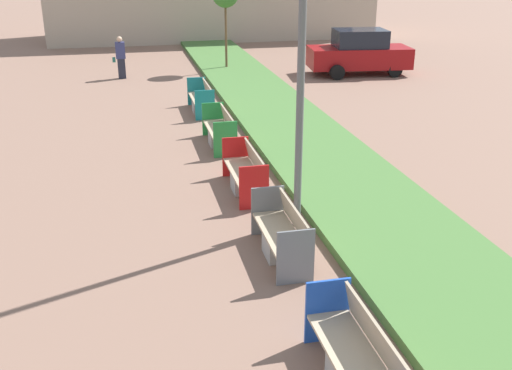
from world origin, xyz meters
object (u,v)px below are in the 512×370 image
at_px(street_lamp_post, 303,10).
at_px(bench_grey_frame, 282,237).
at_px(bench_blue_frame, 357,363).
at_px(bench_teal_frame, 202,101).
at_px(pedestrian_walking, 121,57).
at_px(bench_red_frame, 246,175).
at_px(parked_car_distant, 359,53).
at_px(bench_green_frame, 220,132).

bearing_deg(street_lamp_post, bench_grey_frame, -117.59).
height_order(bench_blue_frame, bench_teal_frame, same).
height_order(bench_grey_frame, pedestrian_walking, pedestrian_walking).
bearing_deg(bench_grey_frame, pedestrian_walking, 98.65).
xyz_separation_m(bench_red_frame, pedestrian_walking, (-2.46, 13.07, 0.49)).
bearing_deg(bench_teal_frame, parked_car_distant, 32.91).
relative_size(bench_green_frame, street_lamp_post, 0.28).
height_order(street_lamp_post, parked_car_distant, street_lamp_post).
height_order(bench_green_frame, parked_car_distant, parked_car_distant).
xyz_separation_m(bench_red_frame, bench_green_frame, (0.00, 3.37, 0.00)).
relative_size(bench_red_frame, street_lamp_post, 0.28).
bearing_deg(pedestrian_walking, bench_green_frame, -75.78).
distance_m(bench_grey_frame, street_lamp_post, 3.91).
bearing_deg(bench_teal_frame, bench_blue_frame, -90.00).
height_order(bench_teal_frame, parked_car_distant, parked_car_distant).
xyz_separation_m(bench_green_frame, street_lamp_post, (0.61, -5.28, 3.67)).
bearing_deg(street_lamp_post, parked_car_distant, 63.84).
distance_m(bench_blue_frame, bench_red_frame, 6.54).
distance_m(bench_red_frame, bench_green_frame, 3.37).
bearing_deg(street_lamp_post, pedestrian_walking, 101.59).
relative_size(bench_blue_frame, bench_green_frame, 0.98).
bearing_deg(bench_blue_frame, bench_teal_frame, 90.00).
xyz_separation_m(bench_grey_frame, pedestrian_walking, (-2.46, 16.16, 0.50)).
bearing_deg(bench_teal_frame, bench_grey_frame, -90.01).
xyz_separation_m(bench_blue_frame, parked_car_distant, (7.32, 18.29, 0.55)).
bearing_deg(bench_green_frame, bench_teal_frame, 90.01).
distance_m(bench_red_frame, street_lamp_post, 4.19).
bearing_deg(bench_red_frame, bench_blue_frame, -90.00).
relative_size(bench_blue_frame, street_lamp_post, 0.28).
bearing_deg(bench_red_frame, bench_green_frame, 89.99).
bearing_deg(bench_grey_frame, street_lamp_post, 62.41).
bearing_deg(pedestrian_walking, parked_car_distant, -7.73).
bearing_deg(bench_blue_frame, street_lamp_post, 82.46).
height_order(bench_blue_frame, pedestrian_walking, pedestrian_walking).
distance_m(bench_grey_frame, parked_car_distant, 16.55).
bearing_deg(bench_grey_frame, bench_red_frame, 89.97).
xyz_separation_m(bench_grey_frame, bench_red_frame, (0.00, 3.09, 0.00)).
height_order(bench_green_frame, pedestrian_walking, pedestrian_walking).
bearing_deg(bench_green_frame, street_lamp_post, -83.38).
bearing_deg(parked_car_distant, street_lamp_post, -109.75).
distance_m(bench_blue_frame, bench_teal_frame, 13.55).
bearing_deg(bench_blue_frame, pedestrian_walking, 97.15).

